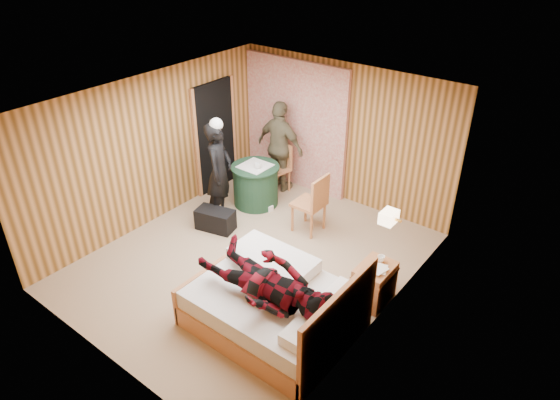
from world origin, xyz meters
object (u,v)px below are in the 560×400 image
Objects in this scene: round_table at (256,185)px; chair_far at (280,164)px; man_at_table at (280,147)px; man_on_bed at (265,274)px; wall_lamp at (389,217)px; bed at (276,305)px; chair_near at (314,200)px; woman_standing at (219,172)px; duffel_bag at (215,220)px; nightstand at (374,283)px.

chair_far reaches higher than round_table.
man_on_bed is at bearing 126.80° from man_at_table.
wall_lamp reaches higher than bed.
bed is at bearing 96.15° from man_on_bed.
chair_near is 0.60× the size of woman_standing.
chair_far is at bearing 127.22° from bed.
chair_near is (1.34, -0.13, 0.22)m from round_table.
wall_lamp is 3.20m from woman_standing.
bed is 0.69m from man_on_bed.
man_on_bed reaches higher than wall_lamp.
man_at_table is (-2.99, 1.62, -0.44)m from wall_lamp.
duffel_bag is at bearing -55.20° from chair_near.
chair_far is (-2.93, 1.69, 0.25)m from nightstand.
man_at_table is (-2.19, 2.90, 0.55)m from bed.
wall_lamp is 0.15× the size of man_on_bed.
chair_near is at bearing 110.98° from man_on_bed.
man_at_table is at bearing 125.29° from man_on_bed.
nightstand is 0.34× the size of woman_standing.
bed is 2.85m from woman_standing.
chair_near is 1.60m from man_at_table.
duffel_bag is (-1.32, -0.93, -0.42)m from chair_near.
round_table is at bearing 132.55° from man_on_bed.
duffel_bag is (-2.17, 1.13, -0.13)m from bed.
chair_near is (-1.65, 0.77, -0.70)m from wall_lamp.
bed is 1.39m from nightstand.
man_at_table is at bearing 122.15° from chair_far.
bed is at bearing -42.05° from chair_far.
bed is 3.67m from man_at_table.
nightstand is 0.94× the size of duffel_bag.
bed is at bearing 22.23° from chair_near.
woman_standing reaches higher than bed.
duffel_bag is at bearing -176.96° from wall_lamp.
man_at_table is at bearing -31.73° from woman_standing.
chair_far is 0.53× the size of man_on_bed.
man_at_table reaches higher than nightstand.
wall_lamp is at bearing -16.77° from round_table.
bed is at bearing -146.47° from woman_standing.
duffel_bag is 2.70m from man_on_bed.
man_on_bed is (-0.73, -1.40, 0.67)m from nightstand.
bed reaches higher than chair_near.
chair_far is 0.54× the size of man_at_table.
chair_near reaches higher than duffel_bag.
woman_standing is (-0.20, -1.38, 0.32)m from chair_far.
nightstand is 3.39m from chair_far.
bed is at bearing -41.48° from duffel_bag.
chair_near is at bearing 151.19° from nightstand.
duffel_bag is at bearing 92.01° from man_at_table.
nightstand is (-0.04, -0.11, -1.01)m from wall_lamp.
man_on_bed is at bearing -117.57° from nightstand.
man_on_bed reaches higher than man_at_table.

